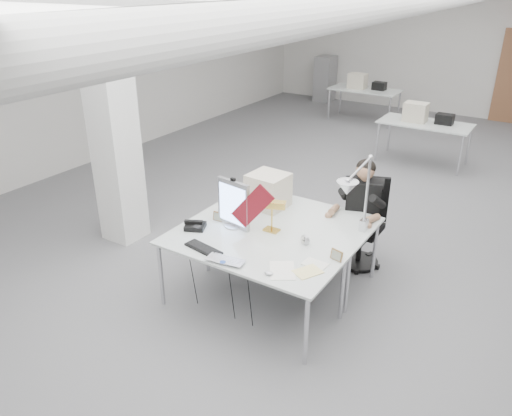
{
  "coord_description": "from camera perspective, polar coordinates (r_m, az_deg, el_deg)",
  "views": [
    {
      "loc": [
        2.33,
        -6.05,
        3.17
      ],
      "look_at": [
        -0.24,
        -2.0,
        0.92
      ],
      "focal_mm": 35.0,
      "sensor_mm": 36.0,
      "label": 1
    }
  ],
  "objects": [
    {
      "name": "bg_desk_b",
      "position": [
        12.23,
        12.35,
        13.07
      ],
      "size": [
        1.6,
        0.8,
        0.02
      ],
      "primitive_type": "cube",
      "color": "silver",
      "rests_on": "room_shell"
    },
    {
      "name": "paper_stack_c",
      "position": [
        4.64,
        6.77,
        -6.38
      ],
      "size": [
        0.23,
        0.17,
        0.01
      ],
      "primitive_type": "cube",
      "rotation": [
        0.0,
        0.0,
        -0.06
      ],
      "color": "white",
      "rests_on": "desk_main"
    },
    {
      "name": "desk_clock",
      "position": [
        4.94,
        5.63,
        -3.64
      ],
      "size": [
        0.11,
        0.07,
        0.1
      ],
      "primitive_type": "cylinder",
      "rotation": [
        1.57,
        0.0,
        -0.42
      ],
      "color": "#B1B1B6",
      "rests_on": "desk_main"
    },
    {
      "name": "desk_main",
      "position": [
        4.89,
        -0.75,
        -4.66
      ],
      "size": [
        1.8,
        0.9,
        0.02
      ],
      "primitive_type": "cube",
      "color": "silver",
      "rests_on": "room_shell"
    },
    {
      "name": "monitor",
      "position": [
        5.18,
        -2.59,
        0.47
      ],
      "size": [
        0.42,
        0.1,
        0.52
      ],
      "primitive_type": "cube",
      "rotation": [
        0.0,
        0.0,
        -0.15
      ],
      "color": "#A3A3A8",
      "rests_on": "desk_main"
    },
    {
      "name": "desk_second",
      "position": [
        5.58,
        4.31,
        -0.77
      ],
      "size": [
        1.8,
        0.9,
        0.02
      ],
      "primitive_type": "cube",
      "color": "silver",
      "rests_on": "room_shell"
    },
    {
      "name": "beige_monitor",
      "position": [
        5.67,
        1.4,
        2.03
      ],
      "size": [
        0.44,
        0.42,
        0.39
      ],
      "primitive_type": "cube",
      "rotation": [
        0.0,
        0.0,
        -0.07
      ],
      "color": "beige",
      "rests_on": "desk_second"
    },
    {
      "name": "keyboard",
      "position": [
        4.87,
        -6.02,
        -4.64
      ],
      "size": [
        0.43,
        0.2,
        0.02
      ],
      "primitive_type": "cube",
      "rotation": [
        0.0,
        0.0,
        -0.17
      ],
      "color": "black",
      "rests_on": "desk_main"
    },
    {
      "name": "picture_frame_left",
      "position": [
        5.4,
        -4.32,
        -0.96
      ],
      "size": [
        0.13,
        0.04,
        0.1
      ],
      "primitive_type": "cube",
      "rotation": [
        -0.21,
        0.0,
        0.06
      ],
      "color": "#966A40",
      "rests_on": "desk_main"
    },
    {
      "name": "architect_lamp",
      "position": [
        4.91,
        11.56,
        1.22
      ],
      "size": [
        0.48,
        0.77,
        0.94
      ],
      "primitive_type": null,
      "rotation": [
        0.0,
        0.0,
        0.34
      ],
      "color": "silver",
      "rests_on": "desk_second"
    },
    {
      "name": "bankers_lamp",
      "position": [
        5.12,
        1.82,
        -0.97
      ],
      "size": [
        0.31,
        0.21,
        0.33
      ],
      "primitive_type": null,
      "rotation": [
        0.0,
        0.0,
        0.35
      ],
      "color": "#E29946",
      "rests_on": "desk_main"
    },
    {
      "name": "office_chair",
      "position": [
        5.94,
        11.97,
        -1.72
      ],
      "size": [
        0.68,
        0.68,
        1.09
      ],
      "primitive_type": null,
      "rotation": [
        0.0,
        0.0,
        0.34
      ],
      "color": "black",
      "rests_on": "room_shell"
    },
    {
      "name": "seated_person",
      "position": [
        5.75,
        12.1,
        1.25
      ],
      "size": [
        0.73,
        0.81,
        1.0
      ],
      "primitive_type": null,
      "rotation": [
        0.0,
        0.0,
        0.34
      ],
      "color": "black",
      "rests_on": "office_chair"
    },
    {
      "name": "bg_desk_a",
      "position": [
        9.61,
        18.79,
        9.13
      ],
      "size": [
        1.6,
        0.8,
        0.02
      ],
      "primitive_type": "cube",
      "color": "silver",
      "rests_on": "room_shell"
    },
    {
      "name": "paper_stack_b",
      "position": [
        4.52,
        5.92,
        -7.26
      ],
      "size": [
        0.27,
        0.3,
        0.01
      ],
      "primitive_type": "cube",
      "rotation": [
        0.0,
        0.0,
        -0.48
      ],
      "color": "#F9E895",
      "rests_on": "desk_main"
    },
    {
      "name": "pennant",
      "position": [
        5.0,
        -0.4,
        0.21
      ],
      "size": [
        0.47,
        0.09,
        0.51
      ],
      "primitive_type": "cube",
      "rotation": [
        0.0,
        -0.87,
        0.17
      ],
      "color": "maroon",
      "rests_on": "monitor"
    },
    {
      "name": "filing_cabinet",
      "position": [
        14.21,
        7.89,
        14.43
      ],
      "size": [
        0.45,
        0.55,
        1.2
      ],
      "primitive_type": "cube",
      "color": "gray",
      "rests_on": "room_shell"
    },
    {
      "name": "paper_stack_a",
      "position": [
        4.53,
        3.03,
        -7.13
      ],
      "size": [
        0.36,
        0.39,
        0.01
      ],
      "primitive_type": "cube",
      "rotation": [
        0.0,
        0.0,
        0.57
      ],
      "color": "white",
      "rests_on": "desk_main"
    },
    {
      "name": "picture_frame_right",
      "position": [
        4.72,
        9.2,
        -5.33
      ],
      "size": [
        0.13,
        0.06,
        0.1
      ],
      "primitive_type": "cube",
      "rotation": [
        -0.21,
        0.0,
        -0.25
      ],
      "color": "olive",
      "rests_on": "desk_main"
    },
    {
      "name": "room_shell",
      "position": [
        6.76,
        12.04,
        11.95
      ],
      "size": [
        10.04,
        14.04,
        3.24
      ],
      "color": "#5D5C5F",
      "rests_on": "ground"
    },
    {
      "name": "mouse",
      "position": [
        4.46,
        1.48,
        -7.44
      ],
      "size": [
        0.09,
        0.07,
        0.03
      ],
      "primitive_type": "ellipsoid",
      "rotation": [
        0.0,
        0.0,
        0.17
      ],
      "color": "silver",
      "rests_on": "desk_main"
    },
    {
      "name": "laptop",
      "position": [
        4.61,
        -3.82,
        -6.34
      ],
      "size": [
        0.4,
        0.29,
        0.03
      ],
      "primitive_type": "imported",
      "rotation": [
        0.0,
        0.0,
        0.14
      ],
      "color": "silver",
      "rests_on": "desk_main"
    },
    {
      "name": "desk_phone",
      "position": [
        5.26,
        -6.95,
        -2.09
      ],
      "size": [
        0.26,
        0.25,
        0.05
      ],
      "primitive_type": "cube",
      "rotation": [
        0.0,
        0.0,
        0.42
      ],
      "color": "black",
      "rests_on": "desk_main"
    }
  ]
}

